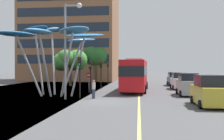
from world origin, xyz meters
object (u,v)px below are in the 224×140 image
at_px(car_parked_mid, 188,85).
at_px(pedestrian, 94,89).
at_px(traffic_light_island_mid, 101,69).
at_px(car_side_street, 174,79).
at_px(traffic_light_kerb_far, 90,71).
at_px(red_bus, 135,73).
at_px(car_parked_far, 179,81).
at_px(no_entry_sign, 89,79).
at_px(street_lamp, 69,39).
at_px(leaf_sculpture, 57,36).
at_px(traffic_light_kerb_near, 80,68).
at_px(car_parked_near, 209,92).
at_px(traffic_light_opposite, 108,68).

bearing_deg(car_parked_mid, pedestrian, -159.04).
distance_m(traffic_light_island_mid, car_parked_mid, 11.78).
xyz_separation_m(car_parked_mid, car_side_street, (0.55, 13.55, -0.08)).
relative_size(traffic_light_kerb_far, car_parked_mid, 0.87).
xyz_separation_m(red_bus, car_parked_far, (5.63, 3.31, -1.08)).
distance_m(car_side_street, no_entry_sign, 15.88).
distance_m(traffic_light_kerb_far, street_lamp, 5.64).
bearing_deg(traffic_light_island_mid, street_lamp, -96.49).
bearing_deg(leaf_sculpture, street_lamp, -53.41).
height_order(traffic_light_island_mid, pedestrian, traffic_light_island_mid).
bearing_deg(car_side_street, traffic_light_kerb_far, -129.11).
height_order(traffic_light_kerb_near, car_side_street, traffic_light_kerb_near).
height_order(car_parked_near, no_entry_sign, car_parked_near).
distance_m(car_parked_near, no_entry_sign, 13.84).
bearing_deg(car_side_street, car_parked_mid, -92.33).
distance_m(leaf_sculpture, car_side_street, 20.78).
relative_size(traffic_light_kerb_near, car_parked_far, 0.97).
bearing_deg(car_parked_mid, leaf_sculpture, -173.08).
bearing_deg(traffic_light_island_mid, traffic_light_kerb_near, -92.34).
height_order(traffic_light_kerb_near, no_entry_sign, traffic_light_kerb_near).
bearing_deg(no_entry_sign, traffic_light_opposite, 87.06).
relative_size(car_parked_mid, no_entry_sign, 1.75).
bearing_deg(no_entry_sign, leaf_sculpture, -124.34).
relative_size(traffic_light_kerb_far, pedestrian, 2.04).
height_order(traffic_light_island_mid, no_entry_sign, traffic_light_island_mid).
bearing_deg(red_bus, pedestrian, -115.66).
height_order(red_bus, pedestrian, red_bus).
xyz_separation_m(traffic_light_opposite, car_parked_far, (10.11, -6.92, -1.65)).
distance_m(car_parked_mid, no_entry_sign, 10.60).
relative_size(traffic_light_island_mid, pedestrian, 2.13).
relative_size(street_lamp, no_entry_sign, 3.78).
bearing_deg(leaf_sculpture, car_side_street, 48.40).
relative_size(car_parked_mid, street_lamp, 0.46).
height_order(car_parked_mid, street_lamp, street_lamp).
bearing_deg(traffic_light_opposite, street_lamp, -93.60).
bearing_deg(street_lamp, leaf_sculpture, 126.59).
bearing_deg(car_side_street, street_lamp, -122.94).
relative_size(car_parked_near, no_entry_sign, 1.89).
xyz_separation_m(traffic_light_kerb_near, car_parked_mid, (10.12, 3.51, -1.66)).
bearing_deg(car_parked_mid, traffic_light_island_mid, 146.27).
xyz_separation_m(street_lamp, no_entry_sign, (0.53, 6.22, -3.78)).
xyz_separation_m(car_side_street, no_entry_sign, (-10.94, -11.49, 0.53)).
bearing_deg(pedestrian, traffic_light_island_mid, 94.84).
height_order(traffic_light_opposite, car_side_street, traffic_light_opposite).
relative_size(traffic_light_kerb_near, no_entry_sign, 1.68).
relative_size(car_side_street, street_lamp, 0.49).
height_order(traffic_light_opposite, pedestrian, traffic_light_opposite).
distance_m(red_bus, traffic_light_opposite, 11.18).
xyz_separation_m(traffic_light_kerb_near, car_side_street, (10.68, 17.06, -1.74)).
height_order(car_parked_near, pedestrian, car_parked_near).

